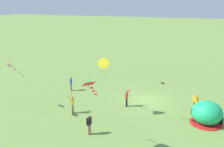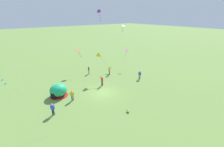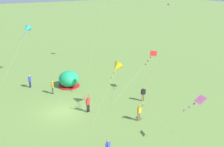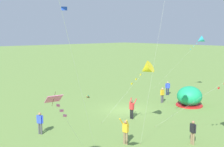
{
  "view_description": "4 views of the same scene",
  "coord_description": "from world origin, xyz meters",
  "px_view_note": "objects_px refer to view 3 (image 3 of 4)",
  "views": [
    {
      "loc": [
        -6.55,
        26.27,
        10.53
      ],
      "look_at": [
        3.27,
        2.03,
        3.27
      ],
      "focal_mm": 42.0,
      "sensor_mm": 36.0,
      "label": 1
    },
    {
      "loc": [
        -12.49,
        -18.97,
        12.53
      ],
      "look_at": [
        2.44,
        0.51,
        2.77
      ],
      "focal_mm": 24.0,
      "sensor_mm": 36.0,
      "label": 2
    },
    {
      "loc": [
        24.24,
        -8.56,
        13.3
      ],
      "look_at": [
        0.9,
        5.74,
        3.57
      ],
      "focal_mm": 42.0,
      "sensor_mm": 36.0,
      "label": 3
    },
    {
      "loc": [
        18.19,
        18.1,
        7.62
      ],
      "look_at": [
        2.35,
        0.63,
        4.05
      ],
      "focal_mm": 42.0,
      "sensor_mm": 36.0,
      "label": 4
    }
  ],
  "objects_px": {
    "person_near_tent": "(30,81)",
    "kite_yellow": "(117,67)",
    "person_strolling": "(143,93)",
    "kite_cyan": "(27,29)",
    "person_flying_kite": "(88,103)",
    "person_center_field": "(52,87)",
    "popup_tent": "(69,79)",
    "kite_pink": "(197,102)",
    "person_far_back": "(139,112)",
    "kite_red": "(152,56)"
  },
  "relations": [
    {
      "from": "person_near_tent",
      "to": "kite_yellow",
      "type": "xyz_separation_m",
      "value": [
        11.49,
        6.16,
        3.98
      ]
    },
    {
      "from": "person_strolling",
      "to": "kite_cyan",
      "type": "distance_m",
      "value": 18.94
    },
    {
      "from": "person_flying_kite",
      "to": "person_center_field",
      "type": "distance_m",
      "value": 6.79
    },
    {
      "from": "person_center_field",
      "to": "popup_tent",
      "type": "bearing_deg",
      "value": 114.43
    },
    {
      "from": "person_strolling",
      "to": "kite_cyan",
      "type": "xyz_separation_m",
      "value": [
        -15.81,
        -8.64,
        5.87
      ]
    },
    {
      "from": "kite_pink",
      "to": "popup_tent",
      "type": "bearing_deg",
      "value": -169.04
    },
    {
      "from": "person_flying_kite",
      "to": "person_far_back",
      "type": "bearing_deg",
      "value": 39.03
    },
    {
      "from": "kite_pink",
      "to": "kite_red",
      "type": "bearing_deg",
      "value": 158.74
    },
    {
      "from": "kite_pink",
      "to": "kite_yellow",
      "type": "xyz_separation_m",
      "value": [
        -8.93,
        -1.85,
        0.68
      ]
    },
    {
      "from": "person_strolling",
      "to": "person_far_back",
      "type": "distance_m",
      "value": 4.66
    },
    {
      "from": "person_strolling",
      "to": "person_center_field",
      "type": "xyz_separation_m",
      "value": [
        -7.53,
        -8.28,
        0.0
      ]
    },
    {
      "from": "person_strolling",
      "to": "person_near_tent",
      "type": "distance_m",
      "value": 14.99
    },
    {
      "from": "popup_tent",
      "to": "person_near_tent",
      "type": "height_order",
      "value": "popup_tent"
    },
    {
      "from": "kite_red",
      "to": "kite_pink",
      "type": "distance_m",
      "value": 11.38
    },
    {
      "from": "person_near_tent",
      "to": "person_center_field",
      "type": "distance_m",
      "value": 3.98
    },
    {
      "from": "kite_yellow",
      "to": "person_far_back",
      "type": "bearing_deg",
      "value": 14.81
    },
    {
      "from": "person_flying_kite",
      "to": "person_near_tent",
      "type": "bearing_deg",
      "value": -161.3
    },
    {
      "from": "kite_pink",
      "to": "kite_yellow",
      "type": "relative_size",
      "value": 0.86
    },
    {
      "from": "person_near_tent",
      "to": "person_center_field",
      "type": "bearing_deg",
      "value": 27.56
    },
    {
      "from": "person_strolling",
      "to": "kite_pink",
      "type": "height_order",
      "value": "kite_pink"
    },
    {
      "from": "popup_tent",
      "to": "kite_yellow",
      "type": "relative_size",
      "value": 0.5
    },
    {
      "from": "person_flying_kite",
      "to": "kite_yellow",
      "type": "xyz_separation_m",
      "value": [
        1.36,
        2.73,
        3.94
      ]
    },
    {
      "from": "person_strolling",
      "to": "person_far_back",
      "type": "height_order",
      "value": "person_far_back"
    },
    {
      "from": "kite_yellow",
      "to": "kite_pink",
      "type": "bearing_deg",
      "value": 11.69
    },
    {
      "from": "person_near_tent",
      "to": "person_flying_kite",
      "type": "xyz_separation_m",
      "value": [
        10.13,
        3.43,
        0.03
      ]
    },
    {
      "from": "person_near_tent",
      "to": "kite_yellow",
      "type": "bearing_deg",
      "value": 28.2
    },
    {
      "from": "popup_tent",
      "to": "person_flying_kite",
      "type": "bearing_deg",
      "value": -7.84
    },
    {
      "from": "person_far_back",
      "to": "kite_cyan",
      "type": "bearing_deg",
      "value": -164.1
    },
    {
      "from": "popup_tent",
      "to": "person_center_field",
      "type": "height_order",
      "value": "popup_tent"
    },
    {
      "from": "kite_red",
      "to": "person_flying_kite",
      "type": "bearing_deg",
      "value": -88.04
    },
    {
      "from": "kite_pink",
      "to": "kite_yellow",
      "type": "height_order",
      "value": "kite_yellow"
    },
    {
      "from": "person_center_field",
      "to": "kite_pink",
      "type": "bearing_deg",
      "value": 20.06
    },
    {
      "from": "person_center_field",
      "to": "person_far_back",
      "type": "bearing_deg",
      "value": 25.02
    },
    {
      "from": "person_near_tent",
      "to": "person_strolling",
      "type": "bearing_deg",
      "value": 42.45
    },
    {
      "from": "kite_red",
      "to": "kite_yellow",
      "type": "bearing_deg",
      "value": -74.48
    },
    {
      "from": "popup_tent",
      "to": "person_far_back",
      "type": "distance_m",
      "value": 12.41
    },
    {
      "from": "person_near_tent",
      "to": "kite_red",
      "type": "xyz_separation_m",
      "value": [
        9.83,
        12.13,
        3.95
      ]
    },
    {
      "from": "kite_cyan",
      "to": "kite_red",
      "type": "bearing_deg",
      "value": 36.16
    },
    {
      "from": "person_flying_kite",
      "to": "kite_cyan",
      "type": "height_order",
      "value": "kite_cyan"
    },
    {
      "from": "person_near_tent",
      "to": "person_center_field",
      "type": "relative_size",
      "value": 1.0
    },
    {
      "from": "person_far_back",
      "to": "kite_yellow",
      "type": "xyz_separation_m",
      "value": [
        -2.99,
        -0.79,
        3.94
      ]
    },
    {
      "from": "person_strolling",
      "to": "kite_red",
      "type": "distance_m",
      "value": 4.6
    },
    {
      "from": "kite_yellow",
      "to": "person_strolling",
      "type": "bearing_deg",
      "value": 96.24
    },
    {
      "from": "person_flying_kite",
      "to": "kite_cyan",
      "type": "distance_m",
      "value": 16.1
    },
    {
      "from": "popup_tent",
      "to": "person_flying_kite",
      "type": "xyz_separation_m",
      "value": [
        7.82,
        -1.08,
        0.0
      ]
    },
    {
      "from": "person_strolling",
      "to": "person_near_tent",
      "type": "relative_size",
      "value": 1.0
    },
    {
      "from": "popup_tent",
      "to": "person_far_back",
      "type": "relative_size",
      "value": 1.49
    },
    {
      "from": "person_far_back",
      "to": "kite_yellow",
      "type": "height_order",
      "value": "kite_yellow"
    },
    {
      "from": "popup_tent",
      "to": "person_far_back",
      "type": "height_order",
      "value": "popup_tent"
    },
    {
      "from": "person_near_tent",
      "to": "kite_red",
      "type": "relative_size",
      "value": 0.25
    }
  ]
}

